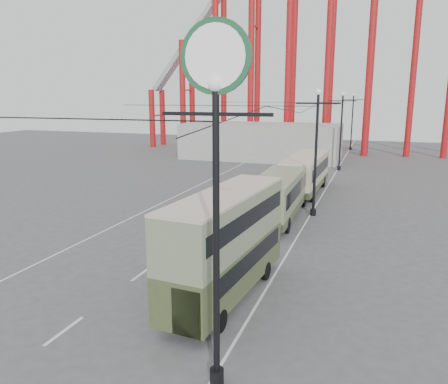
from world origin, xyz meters
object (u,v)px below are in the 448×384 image
at_px(lamp_post_near, 216,130).
at_px(single_decker_cream, 306,172).
at_px(pedestrian, 167,254).
at_px(single_decker_green, 281,192).
at_px(double_decker_bus, 226,240).

bearing_deg(lamp_post_near, single_decker_cream, 93.73).
bearing_deg(single_decker_cream, lamp_post_near, -85.15).
height_order(single_decker_cream, pedestrian, single_decker_cream).
xyz_separation_m(lamp_post_near, single_decker_cream, (-1.88, 28.84, -5.92)).
xyz_separation_m(single_decker_green, pedestrian, (-3.27, -12.24, -0.98)).
distance_m(single_decker_cream, pedestrian, 21.52).
height_order(single_decker_green, pedestrian, single_decker_green).
bearing_deg(pedestrian, single_decker_cream, -135.61).
bearing_deg(single_decker_green, double_decker_bus, -88.81).
distance_m(single_decker_green, pedestrian, 12.71).
relative_size(single_decker_cream, pedestrian, 6.22).
xyz_separation_m(double_decker_bus, single_decker_green, (-0.56, 14.04, -0.80)).
distance_m(lamp_post_near, pedestrian, 11.74).
xyz_separation_m(single_decker_cream, pedestrian, (-3.67, -21.18, -1.05)).
height_order(lamp_post_near, single_decker_green, lamp_post_near).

